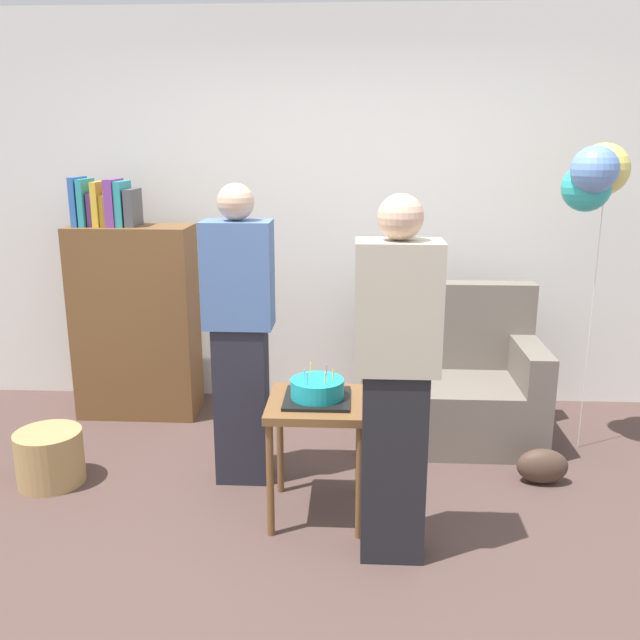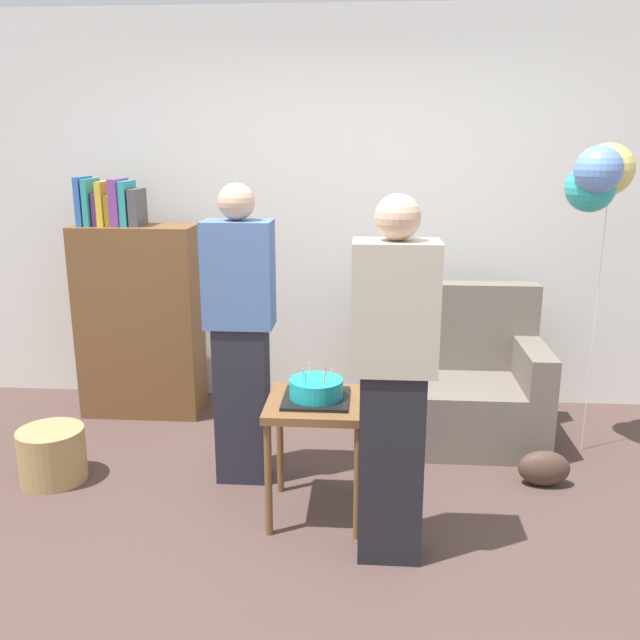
# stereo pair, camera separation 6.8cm
# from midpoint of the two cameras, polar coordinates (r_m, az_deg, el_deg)

# --- Properties ---
(ground_plane) EXTENTS (8.00, 8.00, 0.00)m
(ground_plane) POSITION_cam_midpoint_polar(r_m,az_deg,el_deg) (3.29, -0.27, -19.05)
(ground_plane) COLOR #4C3833
(wall_back) EXTENTS (6.00, 0.10, 2.70)m
(wall_back) POSITION_cam_midpoint_polar(r_m,az_deg,el_deg) (4.81, 1.16, 8.98)
(wall_back) COLOR silver
(wall_back) RESTS_ON ground_plane
(couch) EXTENTS (1.10, 0.70, 0.96)m
(couch) POSITION_cam_midpoint_polar(r_m,az_deg,el_deg) (4.38, 10.31, -5.39)
(couch) COLOR #6B6056
(couch) RESTS_ON ground_plane
(bookshelf) EXTENTS (0.80, 0.36, 1.61)m
(bookshelf) POSITION_cam_midpoint_polar(r_m,az_deg,el_deg) (4.76, -15.69, 0.32)
(bookshelf) COLOR brown
(bookshelf) RESTS_ON ground_plane
(side_table) EXTENTS (0.48, 0.48, 0.61)m
(side_table) POSITION_cam_midpoint_polar(r_m,az_deg,el_deg) (3.36, -0.82, -8.23)
(side_table) COLOR brown
(side_table) RESTS_ON ground_plane
(birthday_cake) EXTENTS (0.32, 0.32, 0.17)m
(birthday_cake) POSITION_cam_midpoint_polar(r_m,az_deg,el_deg) (3.31, -0.83, -5.93)
(birthday_cake) COLOR black
(birthday_cake) RESTS_ON side_table
(person_blowing_candles) EXTENTS (0.36, 0.22, 1.63)m
(person_blowing_candles) POSITION_cam_midpoint_polar(r_m,az_deg,el_deg) (3.64, -7.28, -1.27)
(person_blowing_candles) COLOR #23232D
(person_blowing_candles) RESTS_ON ground_plane
(person_holding_cake) EXTENTS (0.36, 0.22, 1.63)m
(person_holding_cake) POSITION_cam_midpoint_polar(r_m,az_deg,el_deg) (2.94, 5.71, -5.16)
(person_holding_cake) COLOR black
(person_holding_cake) RESTS_ON ground_plane
(wicker_basket) EXTENTS (0.36, 0.36, 0.30)m
(wicker_basket) POSITION_cam_midpoint_polar(r_m,az_deg,el_deg) (4.10, -22.18, -10.62)
(wicker_basket) COLOR #A88451
(wicker_basket) RESTS_ON ground_plane
(handbag) EXTENTS (0.28, 0.14, 0.20)m
(handbag) POSITION_cam_midpoint_polar(r_m,az_deg,el_deg) (4.00, 17.69, -11.61)
(handbag) COLOR #473328
(handbag) RESTS_ON ground_plane
(balloon_bunch) EXTENTS (0.38, 0.42, 1.83)m
(balloon_bunch) POSITION_cam_midpoint_polar(r_m,az_deg,el_deg) (4.16, 21.67, 11.21)
(balloon_bunch) COLOR silver
(balloon_bunch) RESTS_ON ground_plane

